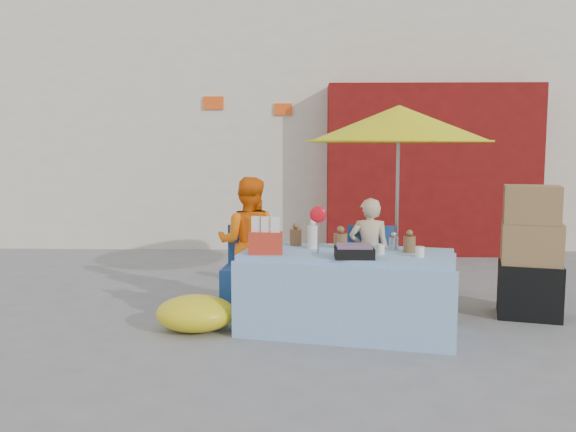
{
  "coord_description": "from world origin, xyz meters",
  "views": [
    {
      "loc": [
        0.24,
        -5.23,
        1.67
      ],
      "look_at": [
        0.08,
        0.6,
        1.0
      ],
      "focal_mm": 38.0,
      "sensor_mm": 36.0,
      "label": 1
    }
  ],
  "objects_px": {
    "market_table": "(346,291)",
    "chair_left": "(248,285)",
    "vendor_beige": "(369,253)",
    "box_stack": "(531,257)",
    "chair_right": "(370,286)",
    "umbrella": "(399,125)",
    "vendor_orange": "(248,242)"
  },
  "relations": [
    {
      "from": "market_table",
      "to": "chair_left",
      "type": "xyz_separation_m",
      "value": [
        -0.96,
        0.69,
        -0.12
      ]
    },
    {
      "from": "vendor_beige",
      "to": "market_table",
      "type": "bearing_deg",
      "value": 75.72
    },
    {
      "from": "market_table",
      "to": "box_stack",
      "type": "distance_m",
      "value": 1.91
    },
    {
      "from": "vendor_beige",
      "to": "box_stack",
      "type": "distance_m",
      "value": 1.57
    },
    {
      "from": "chair_right",
      "to": "umbrella",
      "type": "xyz_separation_m",
      "value": [
        0.3,
        0.28,
        1.64
      ]
    },
    {
      "from": "market_table",
      "to": "vendor_orange",
      "type": "relative_size",
      "value": 1.51
    },
    {
      "from": "umbrella",
      "to": "box_stack",
      "type": "distance_m",
      "value": 1.85
    },
    {
      "from": "market_table",
      "to": "box_stack",
      "type": "relative_size",
      "value": 1.58
    },
    {
      "from": "vendor_beige",
      "to": "box_stack",
      "type": "height_order",
      "value": "box_stack"
    },
    {
      "from": "box_stack",
      "to": "umbrella",
      "type": "bearing_deg",
      "value": 159.65
    },
    {
      "from": "market_table",
      "to": "chair_right",
      "type": "relative_size",
      "value": 2.4
    },
    {
      "from": "market_table",
      "to": "box_stack",
      "type": "xyz_separation_m",
      "value": [
        1.82,
        0.52,
        0.22
      ]
    },
    {
      "from": "chair_right",
      "to": "chair_left",
      "type": "bearing_deg",
      "value": -175.03
    },
    {
      "from": "chair_right",
      "to": "vendor_beige",
      "type": "height_order",
      "value": "vendor_beige"
    },
    {
      "from": "market_table",
      "to": "umbrella",
      "type": "height_order",
      "value": "umbrella"
    },
    {
      "from": "vendor_orange",
      "to": "umbrella",
      "type": "xyz_separation_m",
      "value": [
        1.55,
        0.15,
        1.21
      ]
    },
    {
      "from": "vendor_beige",
      "to": "umbrella",
      "type": "xyz_separation_m",
      "value": [
        0.3,
        0.15,
        1.32
      ]
    },
    {
      "from": "chair_right",
      "to": "box_stack",
      "type": "distance_m",
      "value": 1.58
    },
    {
      "from": "vendor_orange",
      "to": "vendor_beige",
      "type": "distance_m",
      "value": 1.25
    },
    {
      "from": "umbrella",
      "to": "box_stack",
      "type": "bearing_deg",
      "value": -20.35
    },
    {
      "from": "vendor_orange",
      "to": "box_stack",
      "type": "xyz_separation_m",
      "value": [
        2.79,
        -0.31,
        -0.08
      ]
    },
    {
      "from": "vendor_beige",
      "to": "umbrella",
      "type": "bearing_deg",
      "value": -148.47
    },
    {
      "from": "chair_right",
      "to": "vendor_beige",
      "type": "bearing_deg",
      "value": 95.55
    },
    {
      "from": "chair_right",
      "to": "box_stack",
      "type": "xyz_separation_m",
      "value": [
        1.53,
        -0.17,
        0.34
      ]
    },
    {
      "from": "umbrella",
      "to": "chair_left",
      "type": "bearing_deg",
      "value": -169.6
    },
    {
      "from": "chair_left",
      "to": "vendor_orange",
      "type": "height_order",
      "value": "vendor_orange"
    },
    {
      "from": "chair_right",
      "to": "vendor_orange",
      "type": "distance_m",
      "value": 1.33
    },
    {
      "from": "chair_left",
      "to": "box_stack",
      "type": "xyz_separation_m",
      "value": [
        2.78,
        -0.17,
        0.34
      ]
    },
    {
      "from": "vendor_orange",
      "to": "umbrella",
      "type": "height_order",
      "value": "umbrella"
    },
    {
      "from": "vendor_beige",
      "to": "umbrella",
      "type": "distance_m",
      "value": 1.36
    },
    {
      "from": "chair_left",
      "to": "box_stack",
      "type": "distance_m",
      "value": 2.81
    },
    {
      "from": "chair_right",
      "to": "vendor_orange",
      "type": "xyz_separation_m",
      "value": [
        -1.25,
        0.13,
        0.42
      ]
    }
  ]
}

